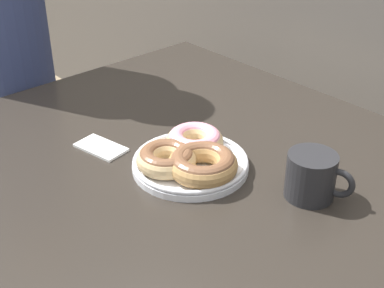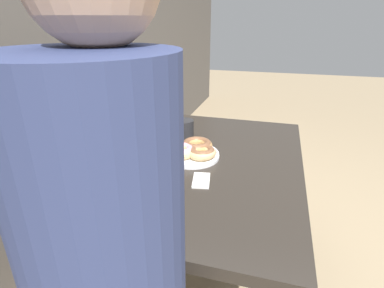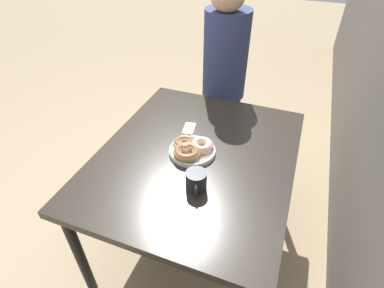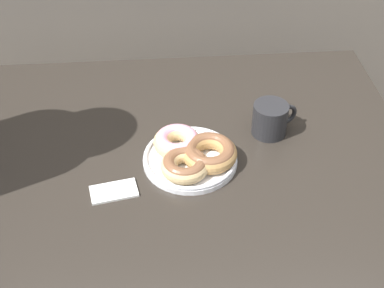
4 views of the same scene
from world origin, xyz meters
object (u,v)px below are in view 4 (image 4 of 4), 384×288
Objects in this scene: coffee_mug at (271,119)px; napkin at (114,191)px; dining_table at (190,175)px; donut_plate at (192,154)px.

coffee_mug is 0.46m from napkin.
napkin is at bearing -148.82° from dining_table.
coffee_mug reaches higher than dining_table.
dining_table is 0.26m from coffee_mug.
coffee_mug is 1.05× the size of napkin.
napkin is at bearing -155.82° from donut_plate.
dining_table is at bearing 100.54° from donut_plate.
napkin is (-0.19, -0.12, 0.07)m from dining_table.
napkin is (-0.42, -0.20, -0.04)m from coffee_mug.
napkin reaches higher than dining_table.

